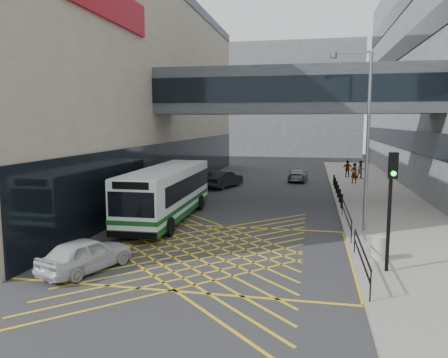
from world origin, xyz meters
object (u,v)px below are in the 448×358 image
Objects in this scene: traffic_light at (391,195)px; car_white at (86,254)px; pedestrian_b at (361,170)px; pedestrian_c at (348,169)px; car_dark at (223,179)px; street_lamp at (364,130)px; car_silver at (298,174)px; litter_bin at (378,248)px; bus at (167,192)px; pedestrian_a at (354,173)px.

car_white is at bearing -175.60° from traffic_light.
pedestrian_c is (-1.16, 0.91, -0.03)m from pedestrian_b.
car_dark is 17.19m from street_lamp.
car_silver is 2.42× the size of pedestrian_b.
litter_bin is (3.84, -23.61, -0.00)m from car_silver.
street_lamp is (10.33, -1.08, 3.51)m from bus.
bus reaches higher than car_dark.
bus is 12.94m from traffic_light.
bus is at bearing 141.95° from traffic_light.
traffic_light is 2.65× the size of pedestrian_c.
car_dark is 20.76m from litter_bin.
car_white is 27.46m from car_silver.
bus is 6.53× the size of pedestrian_c.
car_dark is 8.02m from car_silver.
pedestrian_b is (1.99, 25.38, 0.37)m from litter_bin.
car_silver is at bearing 178.89° from pedestrian_b.
car_white is 27.59m from pedestrian_a.
car_silver is 4.35× the size of litter_bin.
pedestrian_a reaches higher than pedestrian_c.
car_dark is 22.17m from traffic_light.
pedestrian_a is 4.31m from pedestrian_c.
traffic_light is at bearing -151.33° from car_white.
car_white is at bearing -132.06° from pedestrian_b.
pedestrian_a is at bearing 164.17° from car_silver.
litter_bin is (-0.13, 1.39, -2.32)m from traffic_light.
car_dark is at bearing 85.61° from bus.
pedestrian_c is (0.84, 26.28, 0.34)m from litter_bin.
car_dark reaches higher than car_white.
car_white is 31.07m from pedestrian_b.
car_white reaches higher than car_silver.
street_lamp is at bearing 103.59° from car_silver.
pedestrian_c is (11.36, 20.46, -0.61)m from bus.
bus is 12.06m from litter_bin.
car_silver is 23.92m from litter_bin.
litter_bin is (9.83, -18.29, -0.09)m from car_dark.
car_white is 2.28× the size of pedestrian_a.
car_white is at bearing -139.79° from street_lamp.
bus is 23.41m from pedestrian_c.
bus is 2.62× the size of car_white.
pedestrian_b is (12.70, 28.35, 0.36)m from car_white.
car_white is 0.47× the size of street_lamp.
traffic_light reaches higher than pedestrian_c.
pedestrian_c is at bearing -91.17° from car_white.
traffic_light is 6.50m from street_lamp.
car_dark reaches higher than litter_bin.
bus is 12.51m from car_dark.
traffic_light is at bearing -35.35° from bus.
litter_bin is 0.58× the size of pedestrian_c.
street_lamp reaches higher than car_dark.
car_silver is at bearing 68.20° from bus.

